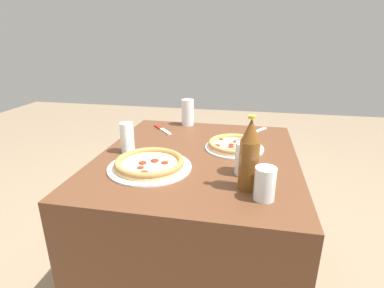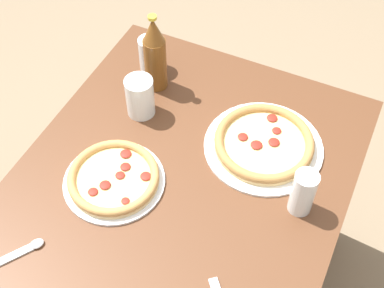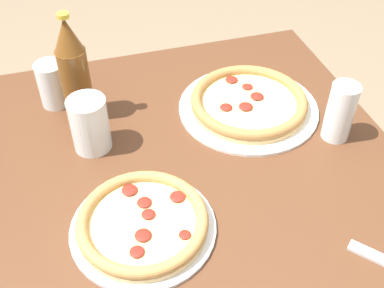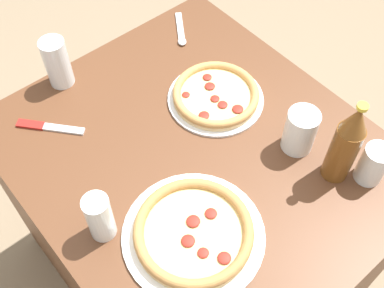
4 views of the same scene
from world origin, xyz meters
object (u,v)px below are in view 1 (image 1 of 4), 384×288
glass_mango_juice (246,160)px  spoon (256,131)px  pizza_margherita (234,145)px  glass_lemonade (265,185)px  glass_red_wine (188,114)px  beer_bottle (249,155)px  glass_water (127,139)px  pizza_salami (150,164)px  knife (162,129)px

glass_mango_juice → spoon: 0.54m
pizza_margherita → glass_lemonade: (0.44, 0.12, 0.03)m
glass_red_wine → beer_bottle: bearing=26.7°
glass_water → spoon: glass_water is taller
glass_lemonade → beer_bottle: bearing=-138.7°
pizza_margherita → glass_water: (0.14, -0.48, 0.04)m
pizza_salami → glass_lemonade: (0.16, 0.45, 0.03)m
pizza_margherita → glass_red_wine: glass_red_wine is taller
glass_mango_juice → knife: size_ratio=0.79×
pizza_salami → beer_bottle: beer_bottle is taller
pizza_salami → knife: bearing=-169.0°
pizza_margherita → beer_bottle: size_ratio=1.04×
beer_bottle → spoon: beer_bottle is taller
glass_water → pizza_salami: bearing=46.2°
pizza_salami → glass_mango_juice: 0.38m
pizza_margherita → glass_water: 0.50m
spoon → pizza_margherita: bearing=-20.0°
glass_water → beer_bottle: 0.60m
pizza_margherita → beer_bottle: bearing=10.1°
glass_water → glass_red_wine: 0.51m
pizza_salami → glass_mango_juice: glass_mango_juice is taller
glass_lemonade → beer_bottle: beer_bottle is taller
glass_lemonade → pizza_salami: bearing=-109.7°
spoon → beer_bottle: bearing=-2.9°
pizza_margherita → glass_red_wine: 0.46m
glass_red_wine → knife: glass_red_wine is taller
pizza_salami → knife: (-0.51, -0.10, -0.02)m
pizza_margherita → glass_red_wine: bearing=-139.4°
glass_red_wine → pizza_margherita: bearing=40.6°
pizza_margherita → beer_bottle: 0.40m
knife → spoon: 0.53m
glass_mango_juice → glass_water: (-0.12, -0.53, 0.01)m
glass_mango_juice → spoon: glass_mango_juice is taller
glass_water → spoon: 0.71m
glass_red_wine → spoon: size_ratio=1.06×
glass_mango_juice → glass_red_wine: (-0.60, -0.35, 0.01)m
pizza_margherita → spoon: pizza_margherita is taller
glass_red_wine → pizza_salami: bearing=-2.3°
beer_bottle → spoon: size_ratio=1.83×
pizza_margherita → spoon: bearing=160.0°
glass_lemonade → glass_mango_juice: bearing=-160.4°
glass_water → beer_bottle: beer_bottle is taller
pizza_margherita → pizza_salami: size_ratio=0.81×
glass_mango_juice → pizza_margherita: bearing=-167.5°
glass_water → beer_bottle: size_ratio=0.53×
pizza_salami → knife: size_ratio=2.11×
pizza_salami → glass_mango_juice: (-0.02, 0.38, 0.04)m
glass_red_wine → knife: 0.19m
knife → glass_mango_juice: bearing=44.8°
glass_red_wine → glass_lemonade: size_ratio=1.36×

